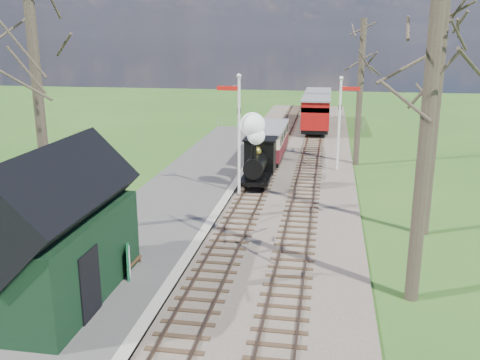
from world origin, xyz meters
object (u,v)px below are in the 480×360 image
(coach, at_px, (270,141))
(bench, at_px, (128,259))
(red_carriage_a, at_px, (316,114))
(semaphore_far, at_px, (341,117))
(red_carriage_b, at_px, (318,105))
(locomotive, at_px, (257,153))
(sign_board, at_px, (128,261))
(person, at_px, (111,266))
(station_shed, at_px, (55,233))
(semaphore_near, at_px, (238,126))

(coach, relative_size, bench, 5.15)
(red_carriage_a, bearing_deg, semaphore_far, -82.14)
(red_carriage_a, relative_size, red_carriage_b, 1.00)
(locomotive, bearing_deg, sign_board, -102.35)
(semaphore_far, relative_size, locomotive, 1.41)
(semaphore_far, height_order, person, semaphore_far)
(coach, xyz_separation_m, red_carriage_a, (2.60, 10.97, 0.28))
(station_shed, distance_m, sign_board, 2.76)
(locomotive, height_order, coach, locomotive)
(red_carriage_b, relative_size, person, 4.36)
(station_shed, distance_m, semaphore_near, 12.58)
(sign_board, bearing_deg, person, -113.47)
(station_shed, relative_size, semaphore_near, 1.01)
(station_shed, height_order, red_carriage_a, station_shed)
(red_carriage_b, xyz_separation_m, bench, (-5.58, -34.05, -1.14))
(semaphore_near, height_order, locomotive, semaphore_near)
(semaphore_far, distance_m, red_carriage_a, 13.08)
(semaphore_far, bearing_deg, coach, 156.68)
(station_shed, bearing_deg, red_carriage_b, 79.26)
(semaphore_far, distance_m, coach, 5.15)
(person, bearing_deg, station_shed, 110.39)
(semaphore_near, bearing_deg, locomotive, 67.50)
(locomotive, xyz_separation_m, person, (-2.97, -12.88, -1.03))
(red_carriage_a, height_order, sign_board, red_carriage_a)
(semaphore_near, xyz_separation_m, person, (-2.21, -11.05, -2.76))
(locomotive, height_order, red_carriage_a, locomotive)
(semaphore_near, relative_size, semaphore_far, 1.09)
(sign_board, relative_size, bench, 0.87)
(semaphore_near, height_order, sign_board, semaphore_near)
(red_carriage_a, bearing_deg, semaphore_near, -100.13)
(semaphore_near, relative_size, locomotive, 1.53)
(person, bearing_deg, coach, -24.44)
(red_carriage_a, xyz_separation_m, red_carriage_b, (0.00, 5.50, 0.00))
(semaphore_far, xyz_separation_m, person, (-7.35, -17.05, -2.49))
(sign_board, bearing_deg, locomotive, 77.65)
(semaphore_near, relative_size, person, 4.68)
(person, bearing_deg, sign_board, -38.97)
(sign_board, distance_m, bench, 0.76)
(locomotive, xyz_separation_m, sign_board, (-2.67, -12.19, -1.15))
(sign_board, bearing_deg, station_shed, -134.58)
(coach, relative_size, sign_board, 5.93)
(red_carriage_b, xyz_separation_m, person, (-5.58, -35.40, -0.81))
(coach, bearing_deg, bench, -99.62)
(semaphore_far, distance_m, sign_board, 18.01)
(station_shed, bearing_deg, red_carriage_a, 77.40)
(locomotive, height_order, red_carriage_b, locomotive)
(coach, height_order, red_carriage_a, red_carriage_a)
(locomotive, distance_m, bench, 11.97)
(station_shed, distance_m, bench, 3.17)
(semaphore_far, bearing_deg, sign_board, -113.33)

